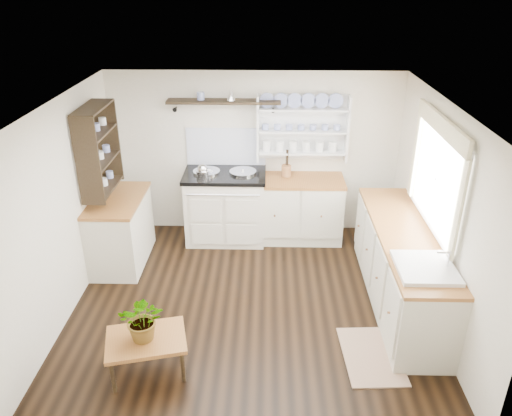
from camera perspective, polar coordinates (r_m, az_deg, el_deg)
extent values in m
cube|color=black|center=(5.87, -0.68, -10.79)|extent=(4.00, 3.80, 0.01)
cube|color=beige|center=(7.03, -0.18, 6.19)|extent=(4.00, 0.02, 2.30)
cube|color=beige|center=(5.57, 20.28, -0.86)|extent=(0.02, 3.80, 2.30)
cube|color=beige|center=(5.70, -21.26, -0.41)|extent=(0.02, 3.80, 2.30)
cube|color=white|center=(4.87, -0.82, 11.54)|extent=(4.00, 3.80, 0.01)
cube|color=white|center=(5.55, 19.98, 3.07)|extent=(0.04, 1.40, 1.00)
cube|color=white|center=(5.55, 19.79, 3.08)|extent=(0.02, 1.50, 1.10)
cube|color=beige|center=(5.36, 20.50, 8.81)|extent=(0.04, 1.55, 0.18)
cube|color=silver|center=(7.00, -3.48, 0.07)|extent=(1.07, 0.70, 0.94)
cube|color=black|center=(6.80, -3.59, 3.85)|extent=(1.11, 0.74, 0.05)
cylinder|color=silver|center=(6.81, -5.67, 4.17)|extent=(0.36, 0.36, 0.03)
cylinder|color=silver|center=(6.77, -1.52, 4.15)|extent=(0.36, 0.36, 0.03)
cylinder|color=silver|center=(6.50, -3.84, 1.49)|extent=(0.97, 0.02, 0.02)
cube|color=beige|center=(7.03, 4.66, -0.15)|extent=(1.25, 0.60, 0.88)
cube|color=brown|center=(6.85, 4.79, 3.17)|extent=(1.27, 0.63, 0.04)
cube|color=beige|center=(5.90, 16.18, -6.59)|extent=(0.60, 2.40, 0.88)
cube|color=brown|center=(5.69, 16.72, -2.83)|extent=(0.62, 2.43, 0.04)
cube|color=white|center=(5.11, 18.61, -7.61)|extent=(0.55, 0.60, 0.28)
cylinder|color=silver|center=(5.07, 21.09, -5.64)|extent=(0.02, 0.02, 0.22)
cube|color=beige|center=(6.67, -15.20, -2.55)|extent=(0.60, 1.10, 0.88)
cube|color=brown|center=(6.48, -15.64, 0.89)|extent=(0.62, 1.13, 0.04)
cube|color=white|center=(6.90, 5.29, 9.21)|extent=(1.20, 0.03, 0.90)
cube|color=white|center=(6.81, 5.33, 8.99)|extent=(1.20, 0.22, 0.02)
cylinder|color=navy|center=(6.75, 5.42, 11.21)|extent=(0.20, 0.02, 0.20)
cube|color=black|center=(6.70, -3.71, 12.06)|extent=(1.50, 0.24, 0.04)
cone|color=black|center=(6.89, -9.14, 11.21)|extent=(0.06, 0.20, 0.06)
cone|color=black|center=(6.77, 1.96, 11.28)|extent=(0.06, 0.20, 0.06)
cube|color=black|center=(6.28, -17.58, 6.46)|extent=(0.28, 0.80, 1.05)
cylinder|color=#935F36|center=(6.88, 3.47, 4.28)|extent=(0.13, 0.13, 0.16)
cube|color=brown|center=(4.90, -12.47, -14.49)|extent=(0.83, 0.68, 0.04)
cylinder|color=black|center=(4.90, -16.04, -18.11)|extent=(0.04, 0.04, 0.35)
cylinder|color=black|center=(5.21, -15.85, -14.96)|extent=(0.04, 0.04, 0.35)
cylinder|color=black|center=(4.87, -8.34, -17.50)|extent=(0.04, 0.04, 0.35)
cylinder|color=black|center=(5.18, -8.74, -14.38)|extent=(0.04, 0.04, 0.35)
imported|color=#3F7233|center=(4.75, -12.75, -12.24)|extent=(0.42, 0.36, 0.45)
cube|color=#8F6E53|center=(5.31, 13.02, -16.13)|extent=(0.60, 0.88, 0.02)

